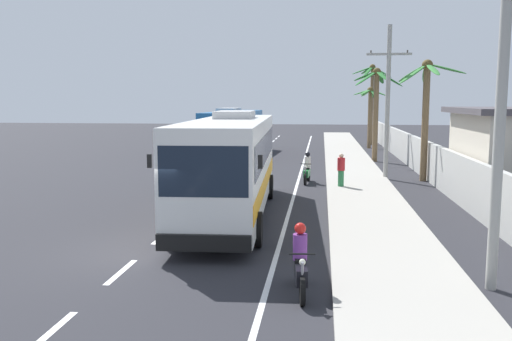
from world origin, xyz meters
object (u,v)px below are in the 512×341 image
at_px(utility_pole_nearest, 502,84).
at_px(palm_fourth, 426,100).
at_px(motorcycle_beside_bus, 300,265).
at_px(motorcycle_trailing, 307,170).
at_px(coach_bus_foreground, 231,162).
at_px(palm_second, 376,99).
at_px(coach_bus_far_lane, 233,130).
at_px(pedestrian_near_kerb, 341,169).
at_px(utility_pole_mid, 388,100).
at_px(palm_nearest, 370,105).
at_px(palm_third, 372,88).

relative_size(utility_pole_nearest, palm_fourth, 1.38).
height_order(motorcycle_beside_bus, motorcycle_trailing, motorcycle_trailing).
bearing_deg(utility_pole_nearest, palm_fourth, 85.04).
distance_m(coach_bus_foreground, palm_second, 20.18).
distance_m(motorcycle_trailing, palm_fourth, 7.17).
height_order(coach_bus_far_lane, palm_second, palm_second).
bearing_deg(palm_second, pedestrian_near_kerb, -102.52).
distance_m(motorcycle_trailing, utility_pole_mid, 5.81).
bearing_deg(palm_nearest, coach_bus_far_lane, -147.74).
xyz_separation_m(motorcycle_trailing, palm_third, (5.34, 24.75, 4.70)).
distance_m(utility_pole_nearest, palm_fourth, 16.97).
bearing_deg(coach_bus_foreground, palm_nearest, 75.77).
relative_size(coach_bus_foreground, palm_nearest, 2.32).
height_order(motorcycle_trailing, palm_third, palm_third).
distance_m(coach_bus_far_lane, utility_pole_nearest, 31.51).
height_order(coach_bus_foreground, palm_nearest, palm_nearest).
bearing_deg(coach_bus_far_lane, motorcycle_trailing, -66.51).
relative_size(palm_second, palm_third, 0.85).
relative_size(coach_bus_far_lane, palm_third, 1.62).
distance_m(motorcycle_beside_bus, palm_fourth, 18.94).
xyz_separation_m(motorcycle_trailing, utility_pole_nearest, (4.57, -15.52, 3.95)).
relative_size(motorcycle_trailing, palm_nearest, 0.37).
relative_size(coach_bus_far_lane, palm_second, 1.90).
bearing_deg(pedestrian_near_kerb, coach_bus_foreground, 145.34).
xyz_separation_m(palm_nearest, palm_second, (-0.47, -10.48, 0.56)).
bearing_deg(coach_bus_far_lane, utility_pole_nearest, -70.15).
height_order(utility_pole_mid, palm_fourth, utility_pole_mid).
relative_size(utility_pole_nearest, palm_nearest, 1.63).
xyz_separation_m(coach_bus_far_lane, palm_third, (11.43, 10.74, 3.47)).
distance_m(pedestrian_near_kerb, utility_pole_nearest, 14.49).
height_order(palm_nearest, palm_fourth, palm_fourth).
xyz_separation_m(coach_bus_far_lane, motorcycle_beside_bus, (6.37, -30.29, -1.25)).
distance_m(motorcycle_beside_bus, utility_pole_mid, 18.90).
xyz_separation_m(palm_nearest, palm_fourth, (1.19, -19.52, 0.52)).
distance_m(coach_bus_far_lane, palm_second, 11.32).
relative_size(pedestrian_near_kerb, palm_third, 0.21).
distance_m(palm_nearest, palm_third, 4.19).
height_order(utility_pole_mid, palm_third, utility_pole_mid).
relative_size(coach_bus_foreground, motorcycle_trailing, 6.31).
height_order(coach_bus_far_lane, motorcycle_beside_bus, coach_bus_far_lane).
relative_size(coach_bus_foreground, coach_bus_far_lane, 1.02).
bearing_deg(motorcycle_beside_bus, motorcycle_trailing, 90.99).
distance_m(coach_bus_foreground, palm_third, 34.22).
relative_size(pedestrian_near_kerb, palm_second, 0.25).
height_order(coach_bus_foreground, pedestrian_near_kerb, coach_bus_foreground).
bearing_deg(motorcycle_trailing, palm_second, 67.25).
relative_size(pedestrian_near_kerb, utility_pole_mid, 0.19).
xyz_separation_m(coach_bus_foreground, palm_third, (7.92, 33.12, 3.36)).
distance_m(pedestrian_near_kerb, utility_pole_mid, 5.52).
xyz_separation_m(motorcycle_beside_bus, palm_second, (4.09, 26.71, 3.66)).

